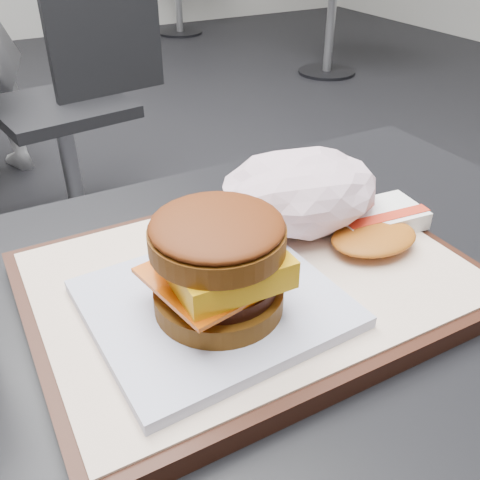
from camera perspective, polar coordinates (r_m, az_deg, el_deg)
name	(u,v)px	position (r m, az deg, el deg)	size (l,w,h in m)	color
customer_table	(266,461)	(0.59, 2.80, -22.49)	(0.80, 0.60, 0.77)	#A5A5AA
serving_tray	(252,281)	(0.48, 1.27, -4.40)	(0.38, 0.28, 0.02)	black
breakfast_sandwich	(217,273)	(0.40, -2.46, -3.56)	(0.20, 0.18, 0.09)	white
hash_brown	(376,226)	(0.53, 14.27, 1.44)	(0.12, 0.09, 0.02)	white
crumpled_wrapper	(301,191)	(0.53, 6.54, 5.19)	(0.16, 0.13, 0.07)	white
neighbor_chair	(77,90)	(1.97, -17.00, 15.06)	(0.63, 0.48, 0.88)	#9C9CA1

